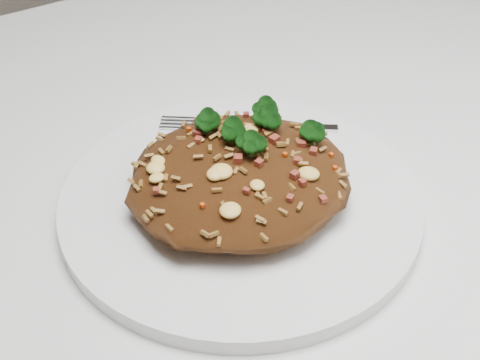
% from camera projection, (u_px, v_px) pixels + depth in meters
% --- Properties ---
extents(dining_table, '(1.20, 0.80, 0.75)m').
position_uv_depth(dining_table, '(141.00, 278.00, 0.61)').
color(dining_table, silver).
rests_on(dining_table, ground).
extents(plate, '(0.29, 0.29, 0.01)m').
position_uv_depth(plate, '(240.00, 201.00, 0.54)').
color(plate, white).
rests_on(plate, dining_table).
extents(fried_rice, '(0.18, 0.16, 0.06)m').
position_uv_depth(fried_rice, '(240.00, 168.00, 0.52)').
color(fried_rice, brown).
rests_on(fried_rice, plate).
extents(fork, '(0.14, 0.11, 0.00)m').
position_uv_depth(fork, '(257.00, 126.00, 0.61)').
color(fork, silver).
rests_on(fork, plate).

